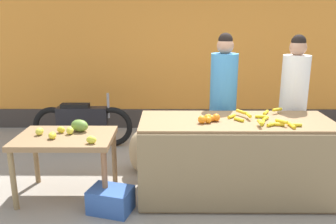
% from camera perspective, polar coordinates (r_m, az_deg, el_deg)
% --- Properties ---
extents(ground_plane, '(24.00, 24.00, 0.00)m').
position_cam_1_polar(ground_plane, '(4.22, 5.48, -13.34)').
color(ground_plane, gray).
extents(market_wall_back, '(7.99, 0.23, 3.56)m').
position_cam_1_polar(market_wall_back, '(6.45, 3.70, 12.69)').
color(market_wall_back, orange).
rests_on(market_wall_back, ground).
extents(fruit_stall_counter, '(2.13, 0.84, 0.92)m').
position_cam_1_polar(fruit_stall_counter, '(4.06, 10.80, -7.57)').
color(fruit_stall_counter, olive).
rests_on(fruit_stall_counter, ground).
extents(side_table_wooden, '(1.07, 0.75, 0.73)m').
position_cam_1_polar(side_table_wooden, '(4.11, -16.39, -4.92)').
color(side_table_wooden, olive).
rests_on(side_table_wooden, ground).
extents(banana_bunch_pile, '(0.72, 0.67, 0.07)m').
position_cam_1_polar(banana_bunch_pile, '(3.93, 15.52, -1.10)').
color(banana_bunch_pile, gold).
rests_on(banana_bunch_pile, fruit_stall_counter).
extents(orange_pile, '(0.25, 0.20, 0.09)m').
position_cam_1_polar(orange_pile, '(3.79, 6.69, -1.05)').
color(orange_pile, orange).
rests_on(orange_pile, fruit_stall_counter).
extents(mango_papaya_pile, '(0.76, 0.56, 0.14)m').
position_cam_1_polar(mango_papaya_pile, '(4.11, -15.36, -2.66)').
color(mango_papaya_pile, yellow).
rests_on(mango_papaya_pile, side_table_wooden).
extents(vendor_woman_blue_shirt, '(0.34, 0.34, 1.84)m').
position_cam_1_polar(vendor_woman_blue_shirt, '(4.54, 8.95, 1.14)').
color(vendor_woman_blue_shirt, '#33333D').
rests_on(vendor_woman_blue_shirt, ground).
extents(vendor_woman_white_shirt, '(0.34, 0.34, 1.82)m').
position_cam_1_polar(vendor_woman_white_shirt, '(4.76, 19.70, 0.95)').
color(vendor_woman_white_shirt, '#33333D').
rests_on(vendor_woman_white_shirt, ground).
extents(parked_motorcycle, '(1.60, 0.18, 0.88)m').
position_cam_1_polar(parked_motorcycle, '(5.74, -13.83, -1.62)').
color(parked_motorcycle, black).
rests_on(parked_motorcycle, ground).
extents(produce_crate, '(0.51, 0.43, 0.26)m').
position_cam_1_polar(produce_crate, '(3.88, -9.34, -14.00)').
color(produce_crate, '#3359A5').
rests_on(produce_crate, ground).
extents(produce_sack, '(0.44, 0.46, 0.57)m').
position_cam_1_polar(produce_sack, '(4.69, -4.50, -6.50)').
color(produce_sack, tan).
rests_on(produce_sack, ground).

